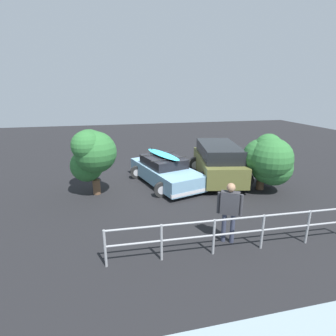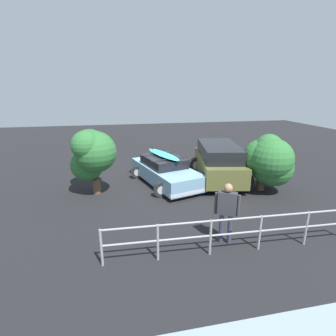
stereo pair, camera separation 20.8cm
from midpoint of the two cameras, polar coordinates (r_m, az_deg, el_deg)
ground_plane at (r=12.59m, az=-1.25°, el=-3.32°), size 44.00×44.00×0.02m
sedan_car at (r=12.36m, az=-0.16°, el=-0.61°), size 3.11×4.68×1.55m
suv_car at (r=13.00m, az=11.41°, el=1.34°), size 3.14×4.66×1.79m
person_bystander at (r=7.70m, az=13.47°, el=-8.47°), size 0.64×0.44×1.84m
railing_fence at (r=7.54m, az=15.36°, el=-12.85°), size 7.20×0.32×1.04m
bush_near_left at (r=11.25m, az=-15.80°, el=3.42°), size 1.95×2.50×2.82m
bush_near_right at (r=11.90m, az=21.57°, el=1.39°), size 1.97×2.20×2.54m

